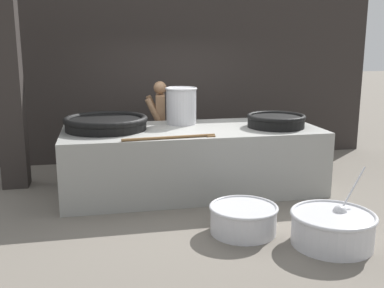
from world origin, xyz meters
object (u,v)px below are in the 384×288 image
(giant_wok_far, at_px, (276,120))
(cook, at_px, (160,123))
(stock_pot, at_px, (181,105))
(prep_bowl_meat, at_px, (243,218))
(giant_wok_near, at_px, (106,123))
(prep_bowl_vegetables, at_px, (332,227))

(giant_wok_far, distance_m, cook, 2.16)
(giant_wok_far, distance_m, stock_pot, 1.56)
(giant_wok_far, xyz_separation_m, prep_bowl_meat, (-1.05, -1.63, -0.92))
(giant_wok_near, distance_m, giant_wok_far, 2.67)
(giant_wok_far, xyz_separation_m, stock_pot, (-1.42, 0.61, 0.20))
(giant_wok_far, bearing_deg, prep_bowl_vegetables, -93.93)
(prep_bowl_vegetables, distance_m, prep_bowl_meat, 1.06)
(stock_pot, distance_m, prep_bowl_meat, 2.53)
(giant_wok_far, relative_size, stock_pot, 1.55)
(giant_wok_near, relative_size, prep_bowl_vegetables, 1.13)
(giant_wok_near, height_order, prep_bowl_vegetables, giant_wok_near)
(giant_wok_near, height_order, giant_wok_far, giant_wok_near)
(cook, bearing_deg, giant_wok_near, 53.60)
(prep_bowl_vegetables, bearing_deg, cook, 113.47)
(cook, height_order, prep_bowl_meat, cook)
(prep_bowl_vegetables, bearing_deg, prep_bowl_meat, 148.96)
(giant_wok_near, bearing_deg, giant_wok_far, -7.11)
(stock_pot, bearing_deg, cook, 109.48)
(stock_pot, bearing_deg, prep_bowl_vegetables, -65.52)
(giant_wok_far, xyz_separation_m, cook, (-1.67, 1.34, -0.22))
(giant_wok_near, distance_m, prep_bowl_meat, 2.69)
(cook, bearing_deg, giant_wok_far, 148.92)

